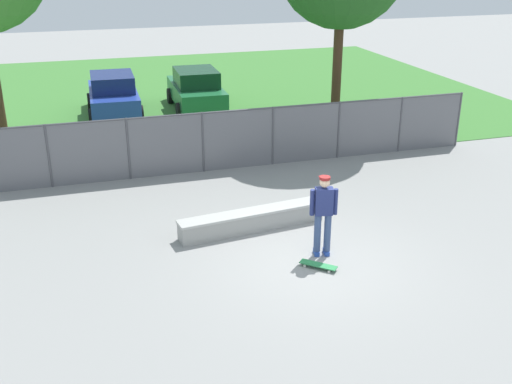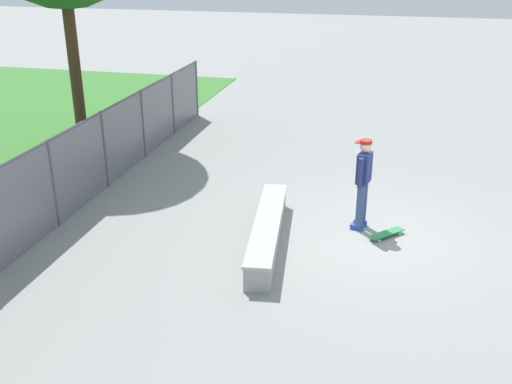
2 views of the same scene
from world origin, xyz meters
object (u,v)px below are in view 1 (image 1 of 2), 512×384
Objects in this scene: skateboard at (318,265)px; car_green at (196,89)px; car_blue at (113,94)px; concrete_ledge at (252,220)px; skateboarder at (323,212)px.

car_green is (0.24, 13.71, 0.77)m from skateboard.
skateboard is 14.13m from car_blue.
concrete_ledge is 11.81m from car_blue.
car_green is (-0.06, 13.18, -0.19)m from skateboarder.
concrete_ledge is at bearing 123.44° from skateboarder.
car_blue is at bearing 101.07° from concrete_ledge.
car_blue is 1.00× the size of car_green.
car_blue reaches higher than skateboard.
concrete_ledge is 2.14m from skateboarder.
car_blue is at bearing 104.24° from skateboarder.
skateboarder reaches higher than skateboard.
skateboard is at bearing -69.92° from concrete_ledge.
car_blue reaches higher than concrete_ledge.
car_blue is (-3.36, 13.23, -0.19)m from skateboarder.
concrete_ledge is 2.34m from skateboard.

